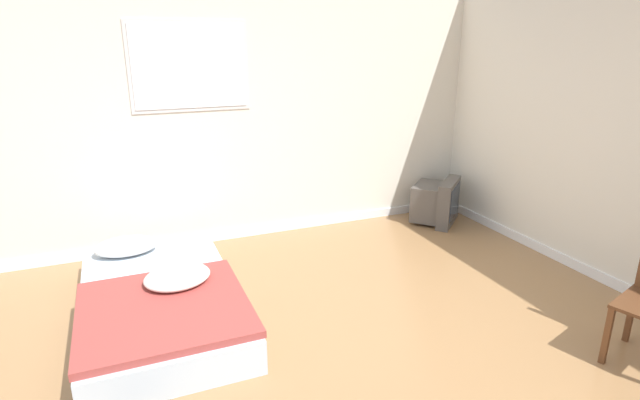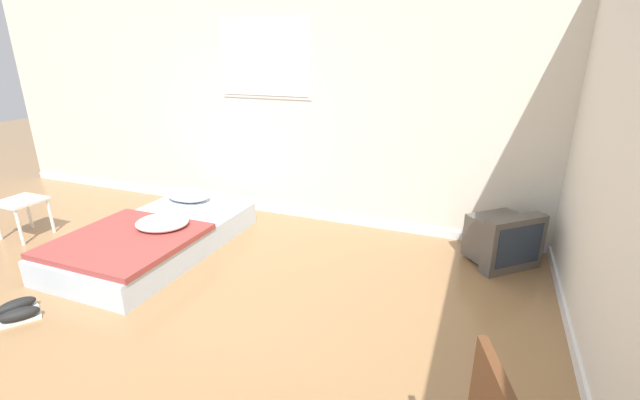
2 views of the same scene
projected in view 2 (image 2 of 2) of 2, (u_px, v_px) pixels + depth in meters
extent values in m
plane|color=#997047|center=(88.00, 359.00, 2.71)|extent=(20.00, 20.00, 0.00)
cube|color=silver|center=(279.00, 102.00, 4.70)|extent=(8.14, 0.06, 2.60)
cube|color=white|center=(281.00, 210.00, 5.09)|extent=(8.14, 0.02, 0.09)
cube|color=silver|center=(264.00, 59.00, 4.57)|extent=(1.09, 0.01, 0.82)
cube|color=white|center=(264.00, 59.00, 4.56)|extent=(1.02, 0.01, 0.75)
cube|color=silver|center=(157.00, 238.00, 4.15)|extent=(1.09, 1.94, 0.23)
ellipsoid|color=white|center=(188.00, 195.00, 4.81)|extent=(0.52, 0.34, 0.14)
cube|color=#993D38|center=(126.00, 240.00, 3.78)|extent=(1.11, 1.13, 0.05)
ellipsoid|color=silver|center=(162.00, 223.00, 3.99)|extent=(0.59, 0.55, 0.11)
cube|color=#56514C|center=(495.00, 236.00, 3.93)|extent=(0.56, 0.55, 0.40)
cube|color=#56514C|center=(513.00, 244.00, 3.72)|extent=(0.52, 0.49, 0.50)
cube|color=#283342|center=(520.00, 246.00, 3.66)|extent=(0.36, 0.32, 0.36)
cube|color=white|center=(20.00, 201.00, 4.36)|extent=(0.39, 0.39, 0.03)
cylinder|color=white|center=(20.00, 228.00, 4.22)|extent=(0.03, 0.03, 0.38)
cylinder|color=white|center=(29.00, 212.00, 4.63)|extent=(0.03, 0.03, 0.38)
cylinder|color=white|center=(51.00, 216.00, 4.52)|extent=(0.03, 0.03, 0.38)
cube|color=silver|center=(18.00, 311.00, 3.19)|extent=(0.19, 0.28, 0.02)
ellipsoid|color=black|center=(16.00, 305.00, 3.17)|extent=(0.20, 0.28, 0.09)
cube|color=silver|center=(21.00, 320.00, 3.08)|extent=(0.23, 0.27, 0.02)
ellipsoid|color=black|center=(19.00, 314.00, 3.07)|extent=(0.24, 0.27, 0.09)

